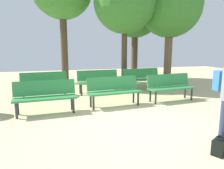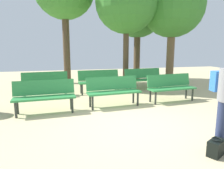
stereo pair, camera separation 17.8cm
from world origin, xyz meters
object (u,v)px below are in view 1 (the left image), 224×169
Objects in this scene: handbag at (220,146)px; bench_r0_c0 at (45,95)px; tree_0 at (135,11)px; tree_3 at (125,2)px; bench_r1_c0 at (44,83)px; bench_r0_c2 at (170,86)px; bench_r1_c2 at (142,78)px; bench_r0_c1 at (114,89)px; tree_2 at (170,7)px; bench_r1_c1 at (98,80)px.

bench_r0_c0 is at bearing 132.95° from handbag.
tree_3 is (-1.24, -1.85, 0.01)m from tree_0.
bench_r0_c0 is 5.46m from tree_3.
bench_r1_c0 is 6.30m from tree_0.
bench_r0_c2 is 1.93m from bench_r1_c2.
bench_r0_c1 is at bearing 105.21° from handbag.
bench_r1_c2 is 0.32× the size of tree_0.
tree_2 is 7.56m from handbag.
bench_r0_c1 is 2.73m from bench_r1_c2.
tree_3 is (-0.51, 0.85, 3.11)m from bench_r1_c2.
handbag is at bearing -113.39° from tree_2.
handbag is at bearing -81.49° from bench_r1_c1.
bench_r0_c1 is 2.72m from bench_r1_c0.
bench_r0_c2 and bench_r1_c2 have the same top height.
bench_r0_c0 and bench_r1_c2 have the same top height.
bench_r0_c1 is 3.38m from handbag.
bench_r0_c1 is 0.33× the size of tree_3.
tree_0 reaches higher than handbag.
bench_r0_c1 is 1.00× the size of bench_r0_c2.
tree_0 reaches higher than bench_r1_c1.
handbag is at bearing -104.23° from bench_r1_c2.
bench_r0_c0 is 4.18m from handbag.
bench_r0_c0 is 1.00× the size of bench_r1_c1.
bench_r1_c0 is 0.33× the size of tree_3.
bench_r1_c1 is 0.99× the size of bench_r1_c2.
bench_r1_c0 is at bearing 152.30° from bench_r0_c2.
handbag is (-0.95, -5.26, -0.37)m from bench_r1_c2.
bench_r0_c2 is at bearing -26.82° from bench_r1_c0.
bench_r1_c0 is at bearing 179.60° from bench_r1_c2.
bench_r1_c0 is at bearing -178.49° from bench_r1_c1.
bench_r1_c0 is 3.90m from bench_r1_c2.
bench_r1_c1 is (-2.04, 1.81, 0.00)m from bench_r0_c2.
handbag is (0.88, -3.24, -0.37)m from bench_r0_c1.
handbag is at bearing -101.94° from tree_0.
bench_r1_c1 is 4.86m from tree_2.
bench_r1_c0 is at bearing 89.99° from bench_r0_c0.
tree_3 is (-2.23, -0.07, 0.04)m from tree_2.
bench_r0_c0 is at bearing -91.19° from bench_r1_c0.
tree_2 reaches higher than bench_r0_c2.
tree_0 is at bearing 56.22° from tree_3.
bench_r0_c2 is (1.97, 0.09, 0.00)m from bench_r0_c1.
bench_r0_c2 is 4.48m from tree_2.
bench_r0_c1 is at bearing -140.42° from tree_2.
bench_r0_c0 is 0.99× the size of bench_r0_c2.
bench_r1_c1 is at bearing 133.46° from bench_r0_c2.
bench_r0_c0 is 4.42× the size of handbag.
bench_r1_c2 is 5.36m from handbag.
bench_r1_c2 is (1.90, 0.12, 0.00)m from bench_r1_c1.
bench_r1_c2 is 4.18m from tree_0.
tree_2 is (3.55, 2.93, 3.08)m from bench_r0_c1.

